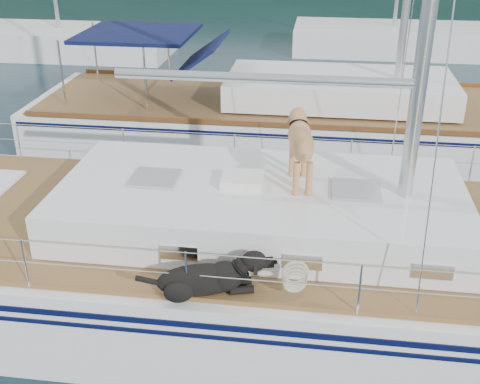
# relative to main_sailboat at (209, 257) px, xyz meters

# --- Properties ---
(ground) EXTENTS (120.00, 120.00, 0.00)m
(ground) POSITION_rel_main_sailboat_xyz_m (-0.10, 0.00, -0.68)
(ground) COLOR black
(ground) RESTS_ON ground
(main_sailboat) EXTENTS (12.00, 3.89, 14.01)m
(main_sailboat) POSITION_rel_main_sailboat_xyz_m (0.00, 0.00, 0.00)
(main_sailboat) COLOR white
(main_sailboat) RESTS_ON ground
(neighbor_sailboat) EXTENTS (11.00, 3.50, 13.30)m
(neighbor_sailboat) POSITION_rel_main_sailboat_xyz_m (0.70, 5.85, -0.05)
(neighbor_sailboat) COLOR white
(neighbor_sailboat) RESTS_ON ground
(bg_boat_west) EXTENTS (8.00, 3.00, 11.65)m
(bg_boat_west) POSITION_rel_main_sailboat_xyz_m (-8.10, 14.00, -0.23)
(bg_boat_west) COLOR white
(bg_boat_west) RESTS_ON ground
(bg_boat_center) EXTENTS (7.20, 3.00, 11.65)m
(bg_boat_center) POSITION_rel_main_sailboat_xyz_m (3.90, 16.00, -0.22)
(bg_boat_center) COLOR white
(bg_boat_center) RESTS_ON ground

